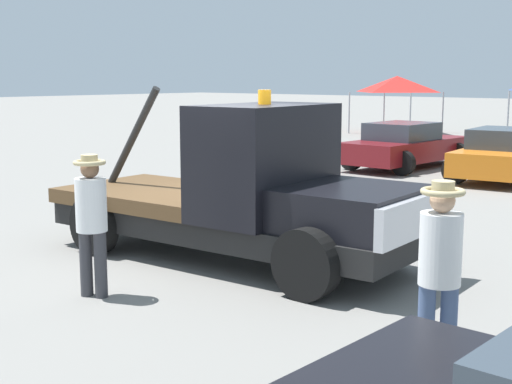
{
  "coord_description": "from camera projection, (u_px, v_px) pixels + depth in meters",
  "views": [
    {
      "loc": [
        6.91,
        -7.53,
        2.65
      ],
      "look_at": [
        0.5,
        0.0,
        1.05
      ],
      "focal_mm": 50.0,
      "sensor_mm": 36.0,
      "label": 1
    }
  ],
  "objects": [
    {
      "name": "ground_plane",
      "position": [
        230.0,
        259.0,
        10.5
      ],
      "size": [
        160.0,
        160.0,
        0.0
      ],
      "primitive_type": "plane",
      "color": "gray"
    },
    {
      "name": "person_at_hood",
      "position": [
        91.0,
        214.0,
        8.54
      ],
      "size": [
        0.39,
        0.39,
        1.74
      ],
      "rotation": [
        0.0,
        0.0,
        1.93
      ],
      "color": "#38383D",
      "rests_on": "ground"
    },
    {
      "name": "tow_truck",
      "position": [
        249.0,
        197.0,
        10.14
      ],
      "size": [
        5.87,
        2.5,
        2.51
      ],
      "rotation": [
        0.0,
        0.0,
        0.07
      ],
      "color": "black",
      "rests_on": "ground"
    },
    {
      "name": "parked_car_orange",
      "position": [
        507.0,
        155.0,
        18.55
      ],
      "size": [
        2.71,
        4.77,
        1.34
      ],
      "rotation": [
        0.0,
        0.0,
        1.69
      ],
      "color": "orange",
      "rests_on": "ground"
    },
    {
      "name": "canopy_tent_red",
      "position": [
        397.0,
        84.0,
        33.59
      ],
      "size": [
        3.28,
        3.28,
        2.69
      ],
      "color": "#9E9EA3",
      "rests_on": "ground"
    },
    {
      "name": "parked_car_maroon",
      "position": [
        405.0,
        146.0,
        20.91
      ],
      "size": [
        2.47,
        4.64,
        1.34
      ],
      "rotation": [
        0.0,
        0.0,
        1.54
      ],
      "color": "maroon",
      "rests_on": "ground"
    },
    {
      "name": "person_near_truck",
      "position": [
        440.0,
        261.0,
        6.31
      ],
      "size": [
        0.39,
        0.39,
        1.76
      ],
      "rotation": [
        0.0,
        0.0,
        5.5
      ],
      "color": "#475B84",
      "rests_on": "ground"
    }
  ]
}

